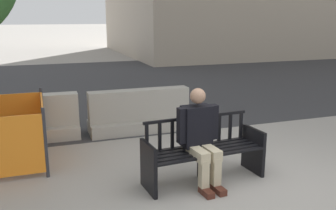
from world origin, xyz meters
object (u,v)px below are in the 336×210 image
object	(u,v)px
street_bench	(203,153)
jersey_barrier_centre	(140,114)
jersey_barrier_left	(23,122)
seated_person	(200,135)

from	to	relation	value
street_bench	jersey_barrier_centre	bearing A→B (deg)	95.04
jersey_barrier_centre	jersey_barrier_left	xyz separation A→B (m)	(-2.18, 0.14, 0.00)
street_bench	seated_person	distance (m)	0.31
seated_person	jersey_barrier_centre	xyz separation A→B (m)	(-0.14, 2.60, -0.35)
seated_person	jersey_barrier_centre	distance (m)	2.63
seated_person	jersey_barrier_left	bearing A→B (deg)	130.22
street_bench	seated_person	xyz separation A→B (m)	(-0.09, -0.06, 0.29)
street_bench	seated_person	bearing A→B (deg)	-143.41
seated_person	jersey_barrier_centre	bearing A→B (deg)	93.05
jersey_barrier_centre	jersey_barrier_left	distance (m)	2.18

